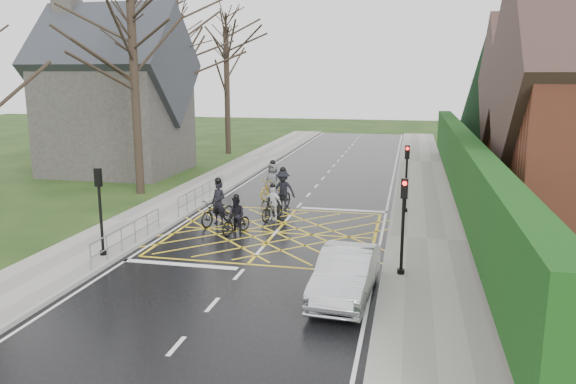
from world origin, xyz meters
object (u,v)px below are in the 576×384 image
at_px(cyclist_mid, 283,194).
at_px(cyclist_rear, 218,209).
at_px(car, 346,274).
at_px(cyclist_front, 273,206).
at_px(cyclist_lead, 273,185).
at_px(cyclist_back, 236,219).

bearing_deg(cyclist_mid, cyclist_rear, -115.65).
relative_size(cyclist_rear, car, 0.52).
height_order(cyclist_mid, car, cyclist_mid).
relative_size(cyclist_mid, cyclist_front, 1.29).
relative_size(cyclist_rear, cyclist_lead, 1.02).
relative_size(cyclist_rear, cyclist_mid, 1.02).
relative_size(cyclist_rear, cyclist_front, 1.31).
xyz_separation_m(cyclist_mid, car, (4.18, -10.11, -0.05)).
bearing_deg(cyclist_front, cyclist_mid, 109.77).
xyz_separation_m(cyclist_back, cyclist_lead, (-0.17, 6.76, 0.08)).
xyz_separation_m(cyclist_rear, cyclist_mid, (2.09, 3.24, 0.09)).
relative_size(cyclist_back, cyclist_mid, 0.77).
bearing_deg(cyclist_lead, cyclist_mid, -45.14).
distance_m(cyclist_rear, cyclist_front, 2.43).
height_order(cyclist_rear, cyclist_lead, cyclist_rear).
height_order(cyclist_back, cyclist_lead, cyclist_lead).
relative_size(cyclist_mid, car, 0.51).
height_order(cyclist_lead, car, cyclist_lead).
bearing_deg(cyclist_front, cyclist_lead, 123.79).
xyz_separation_m(cyclist_mid, cyclist_lead, (-1.07, 2.31, -0.06)).
bearing_deg(cyclist_rear, car, -26.88).
bearing_deg(cyclist_lead, cyclist_front, -56.08).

